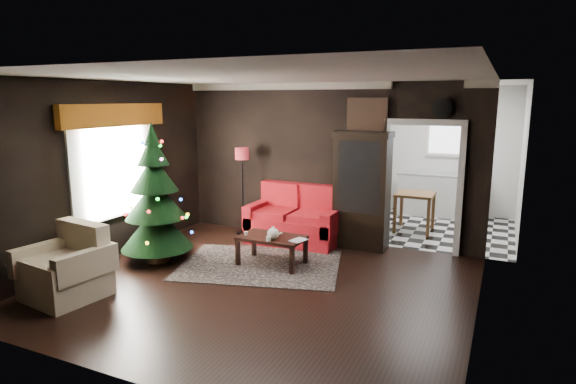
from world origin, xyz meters
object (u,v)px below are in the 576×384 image
at_px(curio_cabinet, 362,193).
at_px(coffee_table, 272,250).
at_px(kitchen_table, 414,212).
at_px(christmas_tree, 155,196).
at_px(armchair, 64,263).
at_px(teapot, 273,233).
at_px(loveseat, 295,215).
at_px(floor_lamp, 243,191).
at_px(wall_clock, 442,108).

distance_m(curio_cabinet, coffee_table, 1.90).
relative_size(curio_cabinet, kitchen_table, 2.53).
xyz_separation_m(christmas_tree, kitchen_table, (3.35, 3.47, -0.68)).
bearing_deg(kitchen_table, curio_cabinet, -114.44).
bearing_deg(christmas_tree, curio_cabinet, 37.06).
bearing_deg(armchair, teapot, 54.19).
relative_size(loveseat, teapot, 8.25).
relative_size(floor_lamp, teapot, 7.87).
distance_m(floor_lamp, teapot, 2.01).
height_order(christmas_tree, teapot, christmas_tree).
bearing_deg(armchair, loveseat, 71.66).
height_order(coffee_table, wall_clock, wall_clock).
distance_m(floor_lamp, kitchen_table, 3.33).
bearing_deg(christmas_tree, floor_lamp, 76.23).
xyz_separation_m(christmas_tree, teapot, (1.82, 0.43, -0.50)).
distance_m(christmas_tree, wall_clock, 4.68).
bearing_deg(floor_lamp, coffee_table, -45.90).
xyz_separation_m(curio_cabinet, coffee_table, (-0.98, -1.45, -0.72)).
xyz_separation_m(loveseat, coffee_table, (0.17, -1.23, -0.27)).
height_order(christmas_tree, wall_clock, wall_clock).
xyz_separation_m(floor_lamp, teapot, (1.36, -1.45, -0.28)).
distance_m(christmas_tree, kitchen_table, 4.87).
bearing_deg(loveseat, kitchen_table, 42.51).
height_order(curio_cabinet, armchair, curio_cabinet).
xyz_separation_m(coffee_table, teapot, (0.10, -0.16, 0.32)).
xyz_separation_m(curio_cabinet, armchair, (-2.83, -3.66, -0.49)).
bearing_deg(wall_clock, teapot, -139.36).
xyz_separation_m(coffee_table, kitchen_table, (1.63, 2.88, 0.14)).
xyz_separation_m(armchair, kitchen_table, (3.48, 5.09, -0.09)).
xyz_separation_m(coffee_table, wall_clock, (2.18, 1.63, 2.15)).
relative_size(armchair, coffee_table, 0.94).
relative_size(curio_cabinet, floor_lamp, 1.17).
height_order(loveseat, christmas_tree, christmas_tree).
height_order(curio_cabinet, coffee_table, curio_cabinet).
xyz_separation_m(curio_cabinet, christmas_tree, (-2.70, -2.04, 0.10)).
relative_size(teapot, wall_clock, 0.64).
height_order(loveseat, armchair, loveseat).
distance_m(loveseat, armchair, 3.83).
bearing_deg(armchair, christmas_tree, 93.06).
height_order(coffee_table, kitchen_table, kitchen_table).
height_order(floor_lamp, teapot, floor_lamp).
xyz_separation_m(armchair, teapot, (1.95, 2.05, 0.09)).
relative_size(teapot, kitchen_table, 0.27).
bearing_deg(wall_clock, coffee_table, -143.24).
bearing_deg(wall_clock, loveseat, -170.34).
relative_size(floor_lamp, kitchen_table, 2.16).
bearing_deg(teapot, coffee_table, 122.57).
bearing_deg(coffee_table, teapot, -57.43).
bearing_deg(loveseat, floor_lamp, 176.69).
xyz_separation_m(teapot, wall_clock, (2.08, 1.79, 1.83)).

